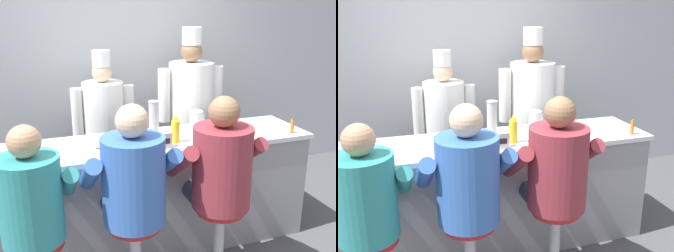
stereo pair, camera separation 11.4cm
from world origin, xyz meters
The scene contains 17 objects.
wall_back centered at (0.00, 1.68, 1.35)m, with size 10.00×0.06×2.70m.
diner_counter centered at (0.00, 0.33, 0.50)m, with size 2.74×0.67×0.99m.
ketchup_bottle_red centered at (0.69, 0.27, 1.11)m, with size 0.07×0.07×0.26m.
mustard_bottle_yellow centered at (0.14, 0.21, 1.10)m, with size 0.07×0.07×0.24m.
hot_sauce_bottle_orange centered at (1.21, 0.10, 1.05)m, with size 0.03×0.03×0.14m.
water_pitcher_clear centered at (0.42, 0.43, 1.08)m, with size 0.14×0.12×0.19m.
breakfast_plate centered at (-0.47, 0.24, 1.00)m, with size 0.23×0.23×0.05m.
cereal_bowl centered at (-1.02, 0.34, 1.01)m, with size 0.13×0.13×0.05m.
coffee_mug_blue centered at (-0.25, 0.08, 1.03)m, with size 0.13×0.08×0.08m.
coffee_mug_white centered at (-0.28, 0.29, 1.04)m, with size 0.14×0.09×0.09m.
cup_stack_steel centered at (0.01, 0.38, 1.15)m, with size 0.09×0.09×0.32m.
napkin_dispenser_chrome centered at (0.02, 0.13, 1.05)m, with size 0.11×0.07×0.12m.
diner_seated_teal centered at (-1.02, -0.26, 0.86)m, with size 0.61×0.60×1.40m.
diner_seated_blue centered at (-0.35, -0.25, 0.89)m, with size 0.66×0.65×1.47m.
diner_seated_maroon centered at (0.32, -0.25, 0.90)m, with size 0.66×0.65×1.48m.
cook_in_whites_near centered at (-0.26, 1.22, 0.91)m, with size 0.65×0.41×1.66m.
cook_in_whites_far centered at (0.65, 1.10, 1.03)m, with size 0.73×0.47×1.87m.
Camera 1 is at (-0.95, -2.66, 2.08)m, focal length 42.00 mm.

